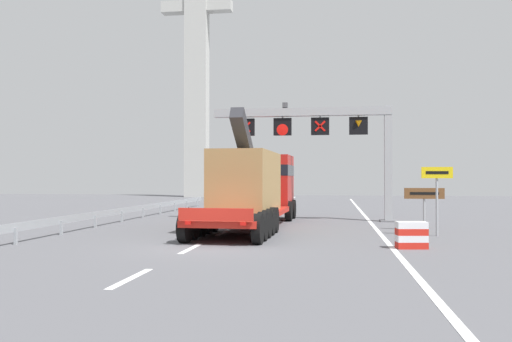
% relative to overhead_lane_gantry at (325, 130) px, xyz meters
% --- Properties ---
extents(ground, '(112.00, 112.00, 0.00)m').
position_rel_overhead_lane_gantry_xyz_m(ground, '(-3.78, -11.83, -5.01)').
color(ground, '#5B5B60').
extents(lane_markings, '(0.20, 56.76, 0.01)m').
position_rel_overhead_lane_gantry_xyz_m(lane_markings, '(-4.26, 9.25, -5.01)').
color(lane_markings, silver).
rests_on(lane_markings, ground).
extents(edge_line_right, '(0.20, 63.00, 0.01)m').
position_rel_overhead_lane_gantry_xyz_m(edge_line_right, '(2.42, 0.17, -5.01)').
color(edge_line_right, silver).
rests_on(edge_line_right, ground).
extents(overhead_lane_gantry, '(10.09, 0.90, 6.57)m').
position_rel_overhead_lane_gantry_xyz_m(overhead_lane_gantry, '(0.00, 0.00, 0.00)').
color(overhead_lane_gantry, '#9EA0A5').
rests_on(overhead_lane_gantry, ground).
extents(heavy_haul_truck_red, '(3.37, 14.12, 5.30)m').
position_rel_overhead_lane_gantry_xyz_m(heavy_haul_truck_red, '(-3.33, -3.55, -3.02)').
color(heavy_haul_truck_red, red).
rests_on(heavy_haul_truck_red, ground).
extents(exit_sign_yellow, '(1.23, 0.15, 2.81)m').
position_rel_overhead_lane_gantry_xyz_m(exit_sign_yellow, '(4.64, -7.23, -2.95)').
color(exit_sign_yellow, '#9EA0A5').
rests_on(exit_sign_yellow, ground).
extents(tourist_info_sign_brown, '(1.76, 0.15, 1.91)m').
position_rel_overhead_lane_gantry_xyz_m(tourist_info_sign_brown, '(4.53, -4.81, -3.53)').
color(tourist_info_sign_brown, '#9EA0A5').
rests_on(tourist_info_sign_brown, ground).
extents(crash_barrier_striped, '(1.06, 0.64, 0.90)m').
position_rel_overhead_lane_gantry_xyz_m(crash_barrier_striped, '(3.04, -11.35, -4.56)').
color(crash_barrier_striped, red).
rests_on(crash_barrier_striped, ground).
extents(guardrail_left, '(0.13, 29.15, 0.76)m').
position_rel_overhead_lane_gantry_xyz_m(guardrail_left, '(-10.77, 0.74, -4.45)').
color(guardrail_left, '#999EA3').
rests_on(guardrail_left, ground).
extents(bridge_pylon_distant, '(9.00, 2.00, 38.85)m').
position_rel_overhead_lane_gantry_xyz_m(bridge_pylon_distant, '(-16.58, 36.25, 14.81)').
color(bridge_pylon_distant, '#B7B7B2').
rests_on(bridge_pylon_distant, ground).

